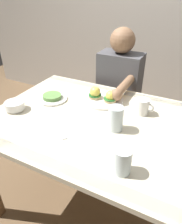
{
  "coord_description": "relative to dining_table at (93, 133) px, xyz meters",
  "views": [
    {
      "loc": [
        0.45,
        -0.91,
        1.41
      ],
      "look_at": [
        -0.02,
        0.0,
        0.78
      ],
      "focal_mm": 33.66,
      "sensor_mm": 36.0,
      "label": 1
    }
  ],
  "objects": [
    {
      "name": "diner_person",
      "position": [
        -0.07,
        0.6,
        0.02
      ],
      "size": [
        0.34,
        0.54,
        1.14
      ],
      "color": "#33333D",
      "rests_on": "ground_plane"
    },
    {
      "name": "water_glass_far",
      "position": [
        0.28,
        -0.31,
        0.16
      ],
      "size": [
        0.07,
        0.07,
        0.12
      ],
      "color": "silver",
      "rests_on": "dining_table"
    },
    {
      "name": "ground_plane",
      "position": [
        0.0,
        0.0,
        -0.63
      ],
      "size": [
        6.0,
        6.0,
        0.0
      ],
      "primitive_type": "plane",
      "color": "brown"
    },
    {
      "name": "dining_table",
      "position": [
        0.0,
        0.0,
        0.0
      ],
      "size": [
        1.2,
        0.9,
        0.74
      ],
      "color": "beige",
      "rests_on": "ground_plane"
    },
    {
      "name": "eggs_benedict_plate",
      "position": [
        -0.04,
        0.22,
        0.13
      ],
      "size": [
        0.27,
        0.27,
        0.09
      ],
      "color": "white",
      "rests_on": "dining_table"
    },
    {
      "name": "fruit_bowl",
      "position": [
        -0.47,
        -0.13,
        0.14
      ],
      "size": [
        0.12,
        0.12,
        0.05
      ],
      "color": "white",
      "rests_on": "dining_table"
    },
    {
      "name": "side_plate",
      "position": [
        -0.35,
        0.08,
        0.12
      ],
      "size": [
        0.2,
        0.2,
        0.04
      ],
      "color": "white",
      "rests_on": "dining_table"
    },
    {
      "name": "coffee_mug",
      "position": [
        0.23,
        0.18,
        0.16
      ],
      "size": [
        0.11,
        0.08,
        0.09
      ],
      "color": "white",
      "rests_on": "dining_table"
    },
    {
      "name": "fork",
      "position": [
        -0.09,
        -0.19,
        0.11
      ],
      "size": [
        0.12,
        0.13,
        0.0
      ],
      "color": "silver",
      "rests_on": "dining_table"
    },
    {
      "name": "water_glass_near",
      "position": [
        0.15,
        -0.04,
        0.16
      ],
      "size": [
        0.08,
        0.08,
        0.13
      ],
      "color": "silver",
      "rests_on": "dining_table"
    }
  ]
}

